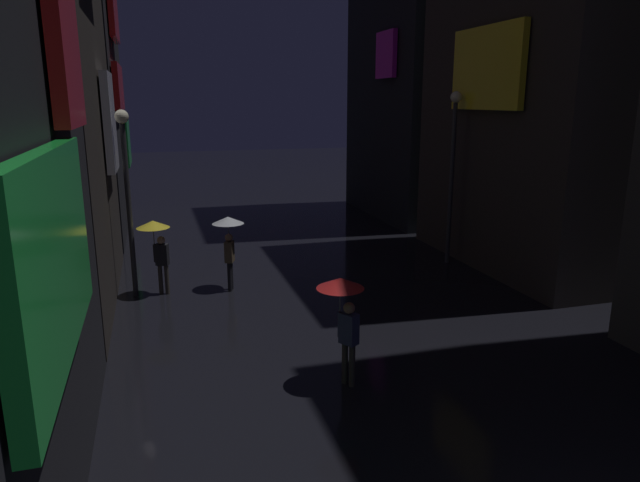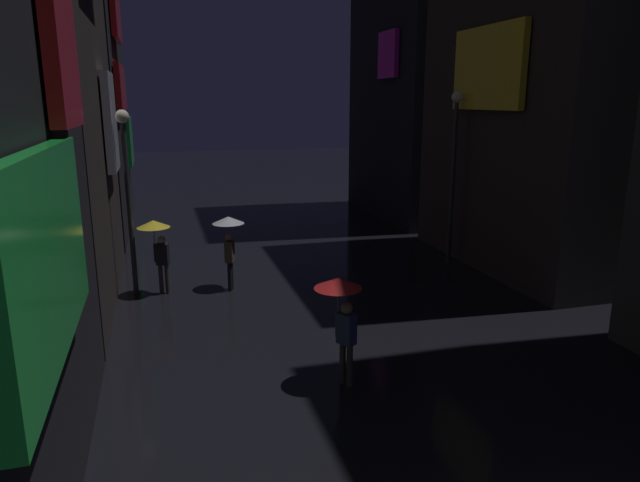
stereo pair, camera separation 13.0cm
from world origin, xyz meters
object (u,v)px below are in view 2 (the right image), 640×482
pedestrian_midstreet_left_yellow (156,236)px  streetlamp_right_far (454,158)px  pedestrian_foreground_left_clear (229,233)px  pedestrian_far_right_red (341,302)px  streetlamp_left_far (127,181)px

pedestrian_midstreet_left_yellow → streetlamp_right_far: bearing=3.9°
pedestrian_foreground_left_clear → pedestrian_far_right_red: size_ratio=1.00×
pedestrian_far_right_red → streetlamp_left_far: bearing=121.4°
pedestrian_foreground_left_clear → streetlamp_right_far: size_ratio=0.38×
pedestrian_far_right_red → streetlamp_right_far: bearing=49.2°
pedestrian_midstreet_left_yellow → pedestrian_far_right_red: bearing=-62.7°
pedestrian_far_right_red → pedestrian_midstreet_left_yellow: bearing=117.3°
streetlamp_left_far → pedestrian_far_right_red: bearing=-58.6°
pedestrian_far_right_red → streetlamp_left_far: (-3.94, 6.45, 1.54)m
pedestrian_foreground_left_clear → pedestrian_far_right_red: same height
pedestrian_foreground_left_clear → pedestrian_midstreet_left_yellow: 1.98m
pedestrian_foreground_left_clear → streetlamp_left_far: 3.05m
pedestrian_foreground_left_clear → streetlamp_right_far: 7.63m
streetlamp_left_far → streetlamp_right_far: bearing=3.2°
pedestrian_midstreet_left_yellow → streetlamp_right_far: size_ratio=0.38×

